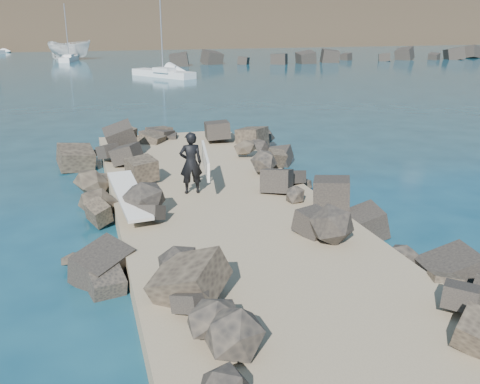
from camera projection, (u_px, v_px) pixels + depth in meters
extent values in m
plane|color=#0F384C|center=(230.00, 233.00, 14.85)|extent=(800.00, 800.00, 0.00)
cube|color=#8C7759|center=(252.00, 251.00, 12.94)|extent=(6.00, 26.00, 0.60)
cube|color=black|center=(128.00, 250.00, 12.54)|extent=(2.60, 22.00, 1.00)
cube|color=black|center=(350.00, 224.00, 14.12)|extent=(2.60, 22.00, 1.00)
cube|color=black|center=(365.00, 56.00, 74.30)|extent=(52.00, 4.00, 1.20)
cube|color=beige|center=(130.00, 199.00, 14.35)|extent=(0.97, 2.72, 0.09)
imported|color=silver|center=(70.00, 50.00, 76.69)|extent=(7.31, 6.24, 2.73)
imported|color=black|center=(191.00, 163.00, 16.01)|extent=(0.71, 0.48, 1.88)
cube|color=silver|center=(205.00, 160.00, 16.11)|extent=(0.43, 2.32, 0.74)
cube|color=silver|center=(294.00, 45.00, 111.85)|extent=(3.97, 5.51, 0.80)
cylinder|color=gray|center=(294.00, 28.00, 110.78)|extent=(0.12, 0.12, 6.24)
cube|color=silver|center=(295.00, 43.00, 111.16)|extent=(1.59, 1.83, 0.44)
cube|color=silver|center=(163.00, 74.00, 54.09)|extent=(5.68, 7.41, 0.80)
cylinder|color=gray|center=(161.00, 27.00, 52.66)|extent=(0.12, 0.12, 8.52)
cube|color=silver|center=(164.00, 70.00, 53.23)|extent=(2.23, 2.49, 0.44)
cube|color=silver|center=(69.00, 59.00, 73.60)|extent=(2.68, 6.46, 0.80)
cylinder|color=gray|center=(66.00, 31.00, 72.41)|extent=(0.12, 0.12, 6.94)
cube|color=silver|center=(69.00, 56.00, 72.77)|extent=(1.36, 1.94, 0.44)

